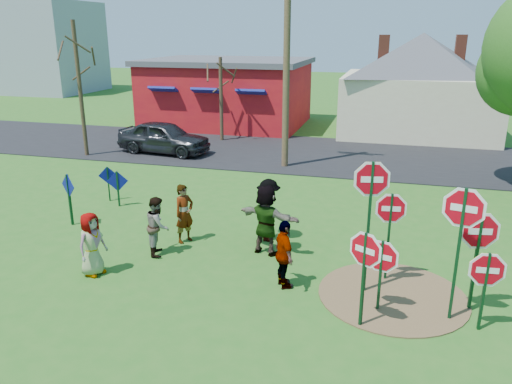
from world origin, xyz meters
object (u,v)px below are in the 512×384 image
person_b (184,214)px  utility_pole (287,55)px  suv (164,137)px  stop_sign_d (479,238)px  person_a (92,244)px  stop_sign_c (462,224)px  stop_sign_a (365,259)px  stop_sign_b (371,194)px

person_b → utility_pole: bearing=22.0°
person_b → suv: 10.52m
stop_sign_d → person_a: 8.44m
suv → person_b: bearing=-145.0°
person_a → person_b: person_b is taller
stop_sign_c → utility_pole: 12.31m
utility_pole → suv: bearing=171.9°
stop_sign_c → suv: stop_sign_c is taller
person_a → person_b: size_ratio=0.95×
stop_sign_c → stop_sign_a: bearing=-142.9°
stop_sign_a → suv: stop_sign_a is taller
stop_sign_c → stop_sign_d: 0.80m
stop_sign_d → person_a: stop_sign_d is taller
stop_sign_b → person_b: stop_sign_b is taller
suv → person_a: bearing=-155.8°
stop_sign_c → utility_pole: bearing=132.3°
stop_sign_a → utility_pole: (-3.93, 11.36, 3.15)m
person_a → utility_pole: 11.67m
stop_sign_a → stop_sign_b: bearing=119.7°
stop_sign_d → suv: (-12.01, 10.98, -0.81)m
person_b → utility_pole: (0.97, 8.43, 3.78)m
stop_sign_a → person_a: size_ratio=1.36×
person_b → suv: bearing=56.7°
stop_sign_d → suv: bearing=126.9°
stop_sign_a → suv: (-9.87, 12.20, -0.66)m
stop_sign_d → utility_pole: bearing=110.2°
person_a → utility_pole: utility_pole is taller
person_a → stop_sign_a: bearing=-80.9°
stop_sign_a → stop_sign_d: (2.13, 1.22, 0.15)m
person_a → utility_pole: bearing=2.3°
utility_pole → person_b: bearing=-96.6°
stop_sign_d → suv: 16.29m
suv → stop_sign_a: bearing=-134.2°
person_a → person_b: bearing=-15.2°
person_b → stop_sign_c: bearing=-79.9°
stop_sign_a → person_b: stop_sign_a is taller
person_a → suv: person_a is taller
stop_sign_b → person_a: (-6.22, -0.83, -1.51)m
person_a → stop_sign_d: bearing=-71.2°
stop_sign_a → stop_sign_d: 2.46m
stop_sign_b → stop_sign_c: (1.72, -0.69, -0.23)m
stop_sign_c → suv: 16.36m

